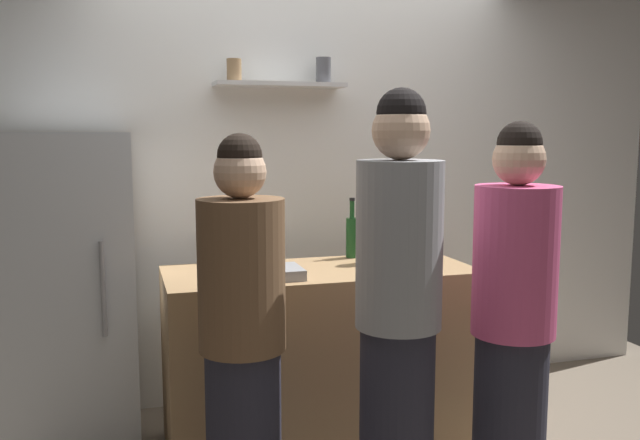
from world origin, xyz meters
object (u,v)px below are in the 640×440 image
at_px(wine_bottle_green_glass, 352,235).
at_px(person_brown_jacket, 242,341).
at_px(refrigerator, 68,292).
at_px(water_bottle_plastic, 369,243).
at_px(person_grey_hoodie, 398,314).
at_px(wine_bottle_pale_glass, 435,235).
at_px(baking_pan, 266,273).
at_px(wine_bottle_amber_glass, 402,243).
at_px(utensil_holder, 384,259).
at_px(person_pink_top, 513,325).

distance_m(wine_bottle_green_glass, person_brown_jacket, 1.23).
height_order(refrigerator, water_bottle_plastic, refrigerator).
bearing_deg(person_grey_hoodie, wine_bottle_pale_glass, -50.10).
bearing_deg(baking_pan, wine_bottle_pale_glass, 17.38).
xyz_separation_m(wine_bottle_green_glass, wine_bottle_amber_glass, (0.18, -0.27, -0.01)).
relative_size(utensil_holder, wine_bottle_amber_glass, 0.74).
bearing_deg(wine_bottle_green_glass, refrigerator, 177.46).
xyz_separation_m(utensil_holder, wine_bottle_green_glass, (-0.03, 0.41, 0.06)).
height_order(wine_bottle_green_glass, water_bottle_plastic, wine_bottle_green_glass).
bearing_deg(person_pink_top, water_bottle_plastic, -16.33).
bearing_deg(refrigerator, wine_bottle_amber_glass, -11.36).
relative_size(baking_pan, water_bottle_plastic, 1.37).
bearing_deg(person_brown_jacket, person_grey_hoodie, -9.33).
distance_m(wine_bottle_pale_glass, water_bottle_plastic, 0.45).
height_order(wine_bottle_green_glass, person_pink_top, person_pink_top).
bearing_deg(refrigerator, wine_bottle_green_glass, -2.54).
relative_size(refrigerator, wine_bottle_pale_glass, 5.08).
bearing_deg(person_pink_top, person_grey_hoodie, 51.12).
xyz_separation_m(wine_bottle_pale_glass, person_grey_hoodie, (-0.64, -1.00, -0.14)).
height_order(refrigerator, person_grey_hoodie, person_grey_hoodie).
bearing_deg(wine_bottle_green_glass, wine_bottle_amber_glass, -56.04).
relative_size(baking_pan, person_grey_hoodie, 0.19).
bearing_deg(wine_bottle_green_glass, person_pink_top, -74.44).
xyz_separation_m(refrigerator, baking_pan, (0.92, -0.46, 0.14)).
xyz_separation_m(refrigerator, utensil_holder, (1.52, -0.47, 0.18)).
bearing_deg(person_grey_hoodie, water_bottle_plastic, -30.44).
height_order(wine_bottle_green_glass, wine_bottle_pale_glass, wine_bottle_green_glass).
height_order(baking_pan, wine_bottle_amber_glass, wine_bottle_amber_glass).
xyz_separation_m(wine_bottle_green_glass, person_brown_jacket, (-0.77, -0.93, -0.25)).
distance_m(refrigerator, wine_bottle_amber_glass, 1.71).
relative_size(refrigerator, water_bottle_plastic, 6.41).
height_order(baking_pan, utensil_holder, utensil_holder).
xyz_separation_m(baking_pan, wine_bottle_green_glass, (0.57, 0.40, 0.10)).
bearing_deg(person_grey_hoodie, person_brown_jacket, 59.29).
relative_size(wine_bottle_pale_glass, person_brown_jacket, 0.20).
xyz_separation_m(wine_bottle_amber_glass, person_grey_hoodie, (-0.36, -0.80, -0.14)).
distance_m(baking_pan, utensil_holder, 0.60).
height_order(utensil_holder, wine_bottle_green_glass, wine_bottle_green_glass).
bearing_deg(utensil_holder, wine_bottle_amber_glass, 42.35).
relative_size(refrigerator, person_pink_top, 0.97).
bearing_deg(wine_bottle_amber_glass, person_grey_hoodie, -114.14).
bearing_deg(wine_bottle_pale_glass, water_bottle_plastic, -165.17).
xyz_separation_m(wine_bottle_green_glass, water_bottle_plastic, (0.03, -0.19, -0.01)).
bearing_deg(utensil_holder, baking_pan, 178.92).
bearing_deg(utensil_holder, person_grey_hoodie, -107.36).
bearing_deg(person_pink_top, utensil_holder, -11.63).
bearing_deg(baking_pan, wine_bottle_green_glass, 34.88).
xyz_separation_m(refrigerator, wine_bottle_green_glass, (1.49, -0.07, 0.23)).
distance_m(refrigerator, wine_bottle_green_glass, 1.51).
xyz_separation_m(utensil_holder, water_bottle_plastic, (-0.00, 0.22, 0.05)).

